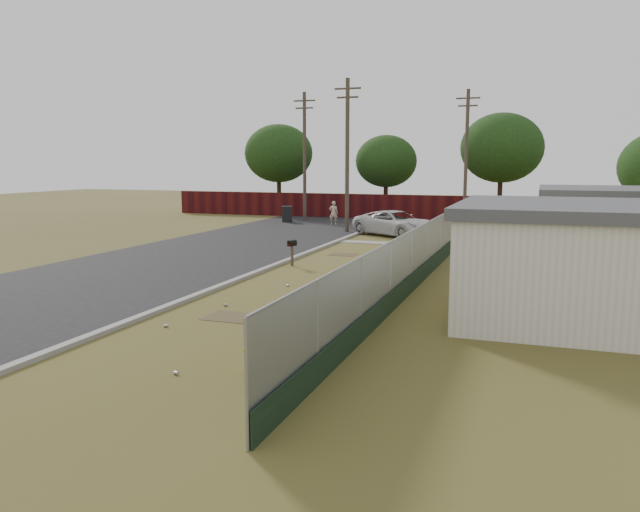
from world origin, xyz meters
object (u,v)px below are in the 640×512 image
at_px(trash_bin, 287,214).
at_px(mailbox, 292,246).
at_px(pedestrian, 334,213).
at_px(pickup_truck, 395,223).
at_px(fire_hydrant, 253,351).

bearing_deg(trash_bin, mailbox, -66.80).
xyz_separation_m(mailbox, pedestrian, (-3.56, 16.10, -0.03)).
relative_size(mailbox, pickup_truck, 0.21).
height_order(mailbox, pedestrian, pedestrian).
bearing_deg(pickup_truck, mailbox, -158.37).
xyz_separation_m(fire_hydrant, pickup_truck, (-2.49, 23.87, 0.27)).
bearing_deg(mailbox, trash_bin, 113.20).
bearing_deg(trash_bin, fire_hydrant, -68.67).
height_order(pickup_truck, trash_bin, pickup_truck).
relative_size(fire_hydrant, trash_bin, 0.86).
distance_m(fire_hydrant, pedestrian, 29.36).
xyz_separation_m(fire_hydrant, mailbox, (-4.12, 12.23, 0.39)).
distance_m(mailbox, trash_bin, 18.66).
distance_m(mailbox, pickup_truck, 11.75).
relative_size(pedestrian, trash_bin, 1.45).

